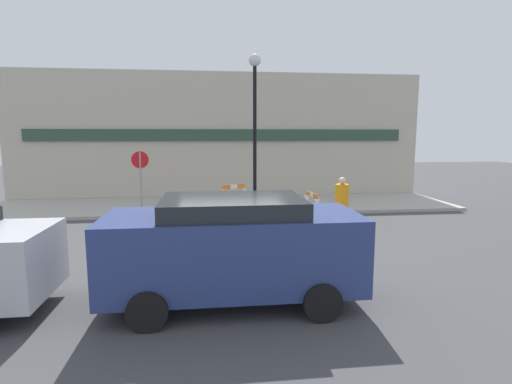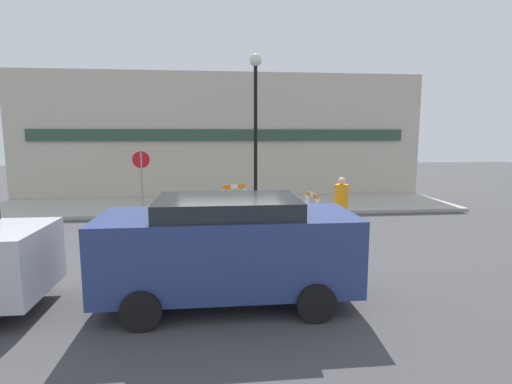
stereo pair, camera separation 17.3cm
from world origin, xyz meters
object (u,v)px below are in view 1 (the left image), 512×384
(person_worker, at_px, (342,204))
(parked_car_1, at_px, (233,245))
(stop_sign, at_px, (140,171))
(streetlamp_post, at_px, (255,111))

(person_worker, bearing_deg, parked_car_1, 84.00)
(stop_sign, distance_m, person_worker, 7.18)
(streetlamp_post, bearing_deg, parked_car_1, -99.23)
(streetlamp_post, distance_m, parked_car_1, 8.54)
(streetlamp_post, xyz_separation_m, parked_car_1, (-1.30, -8.02, -2.64))
(streetlamp_post, xyz_separation_m, person_worker, (2.01, -3.78, -2.77))
(parked_car_1, bearing_deg, stop_sign, 109.07)
(streetlamp_post, distance_m, stop_sign, 4.58)
(stop_sign, relative_size, parked_car_1, 0.51)
(stop_sign, height_order, parked_car_1, stop_sign)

